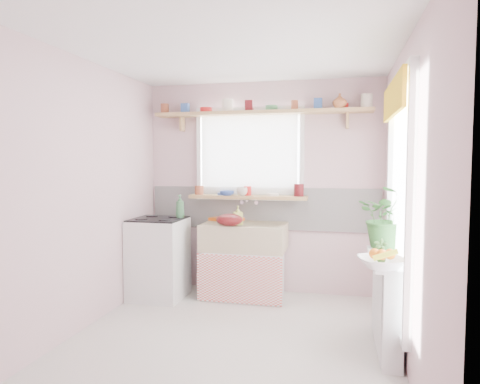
# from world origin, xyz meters

# --- Properties ---
(room) EXTENTS (3.20, 3.20, 3.20)m
(room) POSITION_xyz_m (0.66, 0.86, 1.37)
(room) COLOR beige
(room) RESTS_ON ground
(sink_unit) EXTENTS (0.95, 0.65, 1.11)m
(sink_unit) POSITION_xyz_m (-0.15, 1.29, 0.43)
(sink_unit) COLOR white
(sink_unit) RESTS_ON ground
(cooker) EXTENTS (0.58, 0.58, 0.93)m
(cooker) POSITION_xyz_m (-1.10, 1.05, 0.46)
(cooker) COLOR white
(cooker) RESTS_ON ground
(radiator_ledge) EXTENTS (0.22, 0.95, 0.78)m
(radiator_ledge) POSITION_xyz_m (1.30, 0.20, 0.40)
(radiator_ledge) COLOR white
(radiator_ledge) RESTS_ON ground
(windowsill) EXTENTS (1.40, 0.22, 0.04)m
(windowsill) POSITION_xyz_m (-0.15, 1.48, 1.14)
(windowsill) COLOR tan
(windowsill) RESTS_ON room
(pine_shelf) EXTENTS (2.52, 0.24, 0.04)m
(pine_shelf) POSITION_xyz_m (0.00, 1.47, 2.12)
(pine_shelf) COLOR tan
(pine_shelf) RESTS_ON room
(shelf_crockery) EXTENTS (2.47, 0.11, 0.12)m
(shelf_crockery) POSITION_xyz_m (-0.02, 1.47, 2.19)
(shelf_crockery) COLOR #A55133
(shelf_crockery) RESTS_ON pine_shelf
(sill_crockery) EXTENTS (1.35, 0.11, 0.12)m
(sill_crockery) POSITION_xyz_m (-0.15, 1.48, 1.22)
(sill_crockery) COLOR #A55133
(sill_crockery) RESTS_ON windowsill
(dish_tray) EXTENTS (0.43, 0.38, 0.04)m
(dish_tray) POSITION_xyz_m (-0.42, 1.50, 0.87)
(dish_tray) COLOR orange
(dish_tray) RESTS_ON sink_unit
(colander) EXTENTS (0.38, 0.38, 0.13)m
(colander) POSITION_xyz_m (-0.27, 1.10, 0.92)
(colander) COLOR #580F11
(colander) RESTS_ON sink_unit
(jade_plant) EXTENTS (0.55, 0.49, 0.57)m
(jade_plant) POSITION_xyz_m (1.33, 0.60, 1.06)
(jade_plant) COLOR #2B5F26
(jade_plant) RESTS_ON radiator_ledge
(fruit_bowl) EXTENTS (0.41, 0.41, 0.08)m
(fruit_bowl) POSITION_xyz_m (1.21, -0.20, 0.82)
(fruit_bowl) COLOR white
(fruit_bowl) RESTS_ON radiator_ledge
(herb_pot) EXTENTS (0.12, 0.09, 0.21)m
(herb_pot) POSITION_xyz_m (1.21, -0.14, 0.88)
(herb_pot) COLOR #376629
(herb_pot) RESTS_ON radiator_ledge
(soap_bottle_sink) EXTENTS (0.13, 0.13, 0.21)m
(soap_bottle_sink) POSITION_xyz_m (-0.20, 1.19, 0.96)
(soap_bottle_sink) COLOR #C3CD5B
(soap_bottle_sink) RESTS_ON sink_unit
(sill_cup) EXTENTS (0.15, 0.15, 0.10)m
(sill_cup) POSITION_xyz_m (-0.20, 1.42, 1.21)
(sill_cup) COLOR beige
(sill_cup) RESTS_ON windowsill
(sill_bowl) EXTENTS (0.20, 0.20, 0.05)m
(sill_bowl) POSITION_xyz_m (-0.39, 1.42, 1.19)
(sill_bowl) COLOR #3657B2
(sill_bowl) RESTS_ON windowsill
(shelf_vase) EXTENTS (0.16, 0.16, 0.16)m
(shelf_vase) POSITION_xyz_m (0.89, 1.41, 2.22)
(shelf_vase) COLOR #A05A31
(shelf_vase) RESTS_ON pine_shelf
(cooker_bottle) EXTENTS (0.11, 0.11, 0.26)m
(cooker_bottle) POSITION_xyz_m (-0.88, 1.17, 1.05)
(cooker_bottle) COLOR #387144
(cooker_bottle) RESTS_ON cooker
(fruit) EXTENTS (0.20, 0.14, 0.10)m
(fruit) POSITION_xyz_m (1.22, -0.19, 0.88)
(fruit) COLOR orange
(fruit) RESTS_ON fruit_bowl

